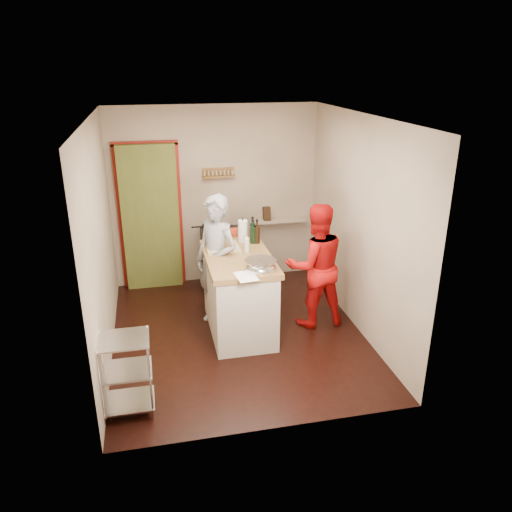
{
  "coord_description": "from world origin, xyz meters",
  "views": [
    {
      "loc": [
        -0.93,
        -5.31,
        3.15
      ],
      "look_at": [
        0.23,
        0.0,
        1.01
      ],
      "focal_mm": 35.0,
      "sensor_mm": 36.0,
      "label": 1
    }
  ],
  "objects_px": {
    "person_stripe": "(217,262)",
    "island": "(239,292)",
    "person_red": "(315,266)",
    "stove": "(223,258)",
    "wire_shelving": "(126,371)"
  },
  "relations": [
    {
      "from": "person_stripe",
      "to": "island",
      "type": "bearing_deg",
      "value": 4.13
    },
    {
      "from": "wire_shelving",
      "to": "island",
      "type": "relative_size",
      "value": 0.56
    },
    {
      "from": "wire_shelving",
      "to": "person_red",
      "type": "distance_m",
      "value": 2.64
    },
    {
      "from": "island",
      "to": "person_red",
      "type": "relative_size",
      "value": 0.91
    },
    {
      "from": "wire_shelving",
      "to": "island",
      "type": "height_order",
      "value": "island"
    },
    {
      "from": "person_stripe",
      "to": "person_red",
      "type": "bearing_deg",
      "value": 38.3
    },
    {
      "from": "stove",
      "to": "person_red",
      "type": "relative_size",
      "value": 0.64
    },
    {
      "from": "stove",
      "to": "wire_shelving",
      "type": "relative_size",
      "value": 1.26
    },
    {
      "from": "stove",
      "to": "island",
      "type": "xyz_separation_m",
      "value": [
        -0.01,
        -1.32,
        0.07
      ]
    },
    {
      "from": "wire_shelving",
      "to": "person_stripe",
      "type": "xyz_separation_m",
      "value": [
        1.09,
        1.55,
        0.4
      ]
    },
    {
      "from": "wire_shelving",
      "to": "person_red",
      "type": "bearing_deg",
      "value": 29.37
    },
    {
      "from": "stove",
      "to": "person_red",
      "type": "xyz_separation_m",
      "value": [
        0.95,
        -1.34,
        0.34
      ]
    },
    {
      "from": "stove",
      "to": "wire_shelving",
      "type": "height_order",
      "value": "stove"
    },
    {
      "from": "person_stripe",
      "to": "person_red",
      "type": "distance_m",
      "value": 1.22
    },
    {
      "from": "person_red",
      "to": "island",
      "type": "bearing_deg",
      "value": -3.13
    }
  ]
}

